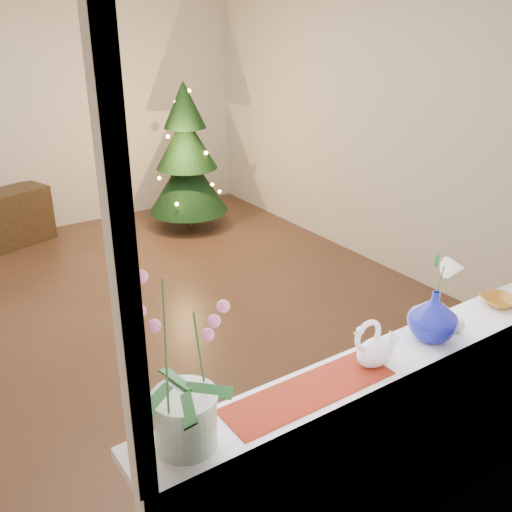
{
  "coord_description": "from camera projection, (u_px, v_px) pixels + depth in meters",
  "views": [
    {
      "loc": [
        -1.52,
        -3.7,
        2.22
      ],
      "look_at": [
        0.04,
        -1.4,
        1.02
      ],
      "focal_mm": 40.0,
      "sensor_mm": 36.0,
      "label": 1
    }
  ],
  "objects": [
    {
      "name": "paperweight",
      "position": [
        458.0,
        325.0,
        2.5
      ],
      "size": [
        0.08,
        0.08,
        0.07
      ],
      "primitive_type": "sphere",
      "rotation": [
        0.0,
        0.0,
        0.21
      ],
      "color": "silver",
      "rests_on": "windowsill"
    },
    {
      "name": "amber_dish",
      "position": [
        500.0,
        302.0,
        2.73
      ],
      "size": [
        0.17,
        0.17,
        0.04
      ],
      "primitive_type": "imported",
      "rotation": [
        0.0,
        0.0,
        -0.21
      ],
      "color": "#8F5716",
      "rests_on": "windowsill"
    },
    {
      "name": "wall_back",
      "position": [
        40.0,
        103.0,
        5.84
      ],
      "size": [
        4.5,
        0.1,
        2.7
      ],
      "primitive_type": "cube",
      "color": "beige",
      "rests_on": "ground"
    },
    {
      "name": "window_frame",
      "position": [
        424.0,
        178.0,
        1.93
      ],
      "size": [
        2.22,
        0.06,
        1.6
      ],
      "primitive_type": null,
      "color": "white",
      "rests_on": "windowsill"
    },
    {
      "name": "windowsill",
      "position": [
        382.0,
        364.0,
        2.32
      ],
      "size": [
        2.2,
        0.26,
        0.04
      ],
      "primitive_type": "cube",
      "color": "white",
      "rests_on": "window_apron"
    },
    {
      "name": "wall_right",
      "position": [
        373.0,
        117.0,
        5.1
      ],
      "size": [
        0.1,
        5.0,
        2.7
      ],
      "primitive_type": "cube",
      "color": "beige",
      "rests_on": "ground"
    },
    {
      "name": "blue_vase",
      "position": [
        434.0,
        312.0,
        2.41
      ],
      "size": [
        0.27,
        0.27,
        0.25
      ],
      "primitive_type": "imported",
      "rotation": [
        0.0,
        0.0,
        0.12
      ],
      "color": "#050964",
      "rests_on": "windowsill"
    },
    {
      "name": "swan",
      "position": [
        376.0,
        342.0,
        2.24
      ],
      "size": [
        0.26,
        0.18,
        0.2
      ],
      "primitive_type": null,
      "rotation": [
        0.0,
        0.0,
        -0.32
      ],
      "color": "white",
      "rests_on": "windowsill"
    },
    {
      "name": "wall_front",
      "position": [
        419.0,
        275.0,
        2.04
      ],
      "size": [
        4.5,
        0.1,
        2.7
      ],
      "primitive_type": "cube",
      "color": "beige",
      "rests_on": "ground"
    },
    {
      "name": "xmas_tree",
      "position": [
        187.0,
        156.0,
        6.1
      ],
      "size": [
        0.99,
        0.99,
        1.58
      ],
      "primitive_type": null,
      "rotation": [
        0.0,
        0.0,
        0.17
      ],
      "color": "black",
      "rests_on": "ground"
    },
    {
      "name": "runner",
      "position": [
        309.0,
        391.0,
        2.11
      ],
      "size": [
        0.7,
        0.2,
        0.01
      ],
      "primitive_type": "cube",
      "color": "maroon",
      "rests_on": "windowsill"
    },
    {
      "name": "window_apron",
      "position": [
        388.0,
        464.0,
        2.43
      ],
      "size": [
        2.2,
        0.08,
        0.88
      ],
      "primitive_type": "cube",
      "color": "white",
      "rests_on": "ground"
    },
    {
      "name": "side_table",
      "position": [
        11.0,
        218.0,
        5.8
      ],
      "size": [
        0.84,
        0.6,
        0.57
      ],
      "primitive_type": "cube",
      "rotation": [
        0.0,
        0.0,
        0.32
      ],
      "color": "black",
      "rests_on": "ground"
    },
    {
      "name": "orchid_pot",
      "position": [
        182.0,
        361.0,
        1.73
      ],
      "size": [
        0.27,
        0.27,
        0.64
      ],
      "primitive_type": null,
      "rotation": [
        0.0,
        0.0,
        0.27
      ],
      "color": "silver",
      "rests_on": "windowsill"
    },
    {
      "name": "lily",
      "position": [
        441.0,
        264.0,
        2.32
      ],
      "size": [
        0.14,
        0.08,
        0.19
      ],
      "primitive_type": null,
      "color": "beige",
      "rests_on": "blue_vase"
    },
    {
      "name": "ground",
      "position": [
        152.0,
        318.0,
        4.48
      ],
      "size": [
        5.0,
        5.0,
        0.0
      ],
      "primitive_type": "plane",
      "color": "#3D2618",
      "rests_on": "ground"
    }
  ]
}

